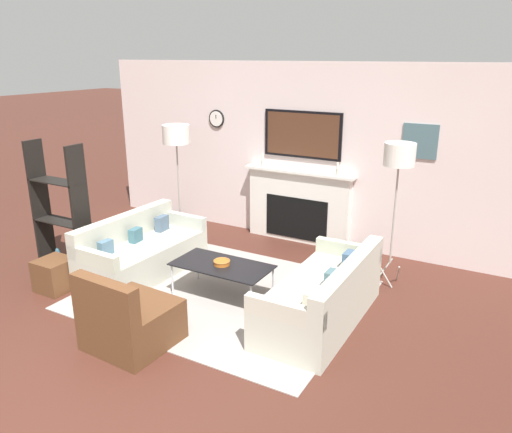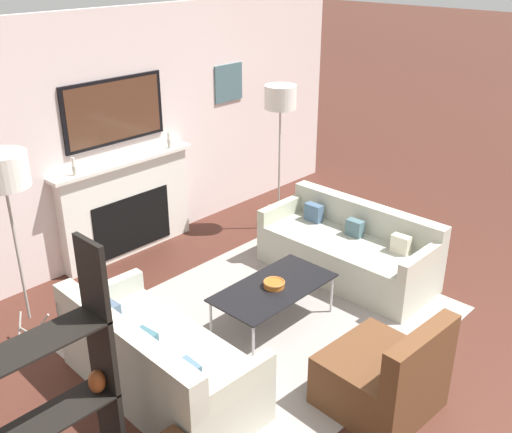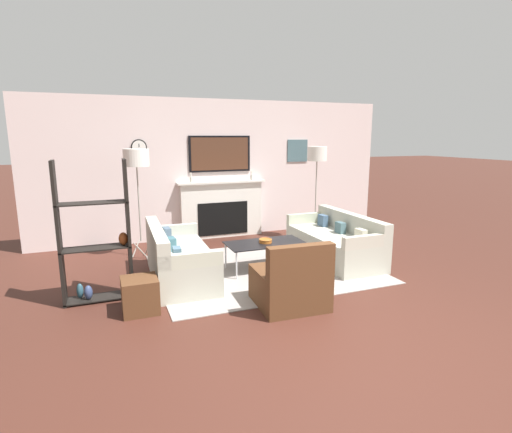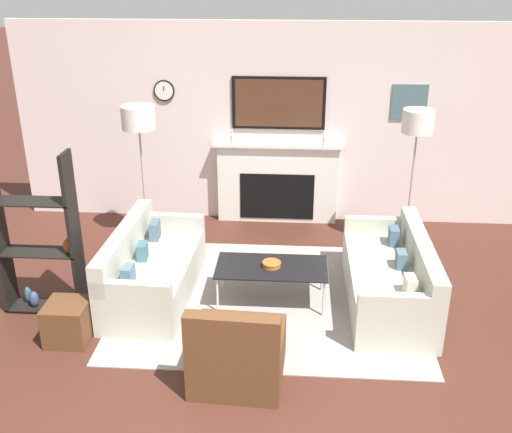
{
  "view_description": "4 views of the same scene",
  "coord_description": "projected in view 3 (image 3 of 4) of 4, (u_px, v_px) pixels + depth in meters",
  "views": [
    {
      "loc": [
        3.03,
        -2.26,
        2.8
      ],
      "look_at": [
        0.23,
        2.72,
        0.93
      ],
      "focal_mm": 35.0,
      "sensor_mm": 36.0,
      "label": 1
    },
    {
      "loc": [
        -3.51,
        -0.83,
        3.27
      ],
      "look_at": [
        0.2,
        2.66,
        0.95
      ],
      "focal_mm": 42.0,
      "sensor_mm": 36.0,
      "label": 2
    },
    {
      "loc": [
        -2.22,
        -3.07,
        1.99
      ],
      "look_at": [
        0.02,
        2.67,
        0.75
      ],
      "focal_mm": 28.0,
      "sensor_mm": 36.0,
      "label": 3
    },
    {
      "loc": [
        0.25,
        -3.31,
        3.4
      ],
      "look_at": [
        -0.19,
        2.92,
        0.72
      ],
      "focal_mm": 42.0,
      "sensor_mm": 36.0,
      "label": 4
    }
  ],
  "objects": [
    {
      "name": "area_rug",
      "position": [
        263.0,
        268.0,
        6.11
      ],
      "size": [
        3.2,
        2.62,
        0.01
      ],
      "color": "gray",
      "rests_on": "ground_plane"
    },
    {
      "name": "ottoman",
      "position": [
        140.0,
        295.0,
        4.58
      ],
      "size": [
        0.4,
        0.4,
        0.4
      ],
      "color": "#55341D",
      "rests_on": "ground_plane"
    },
    {
      "name": "floor_lamp_left",
      "position": [
        136.0,
        159.0,
        6.41
      ],
      "size": [
        0.41,
        0.41,
        1.8
      ],
      "color": "#9E998E",
      "rests_on": "ground_plane"
    },
    {
      "name": "decorative_bowl",
      "position": [
        265.0,
        241.0,
        5.98
      ],
      "size": [
        0.2,
        0.2,
        0.06
      ],
      "color": "#B55C1F",
      "rests_on": "coffee_table"
    },
    {
      "name": "coffee_table",
      "position": [
        265.0,
        244.0,
        6.0
      ],
      "size": [
        1.18,
        0.6,
        0.42
      ],
      "color": "black",
      "rests_on": "ground_plane"
    },
    {
      "name": "couch_right",
      "position": [
        335.0,
        243.0,
        6.52
      ],
      "size": [
        0.81,
        1.86,
        0.75
      ],
      "color": "#B2B3A2",
      "rests_on": "ground_plane"
    },
    {
      "name": "couch_left",
      "position": [
        178.0,
        260.0,
        5.6
      ],
      "size": [
        0.85,
        1.77,
        0.77
      ],
      "color": "#B2B3A2",
      "rests_on": "ground_plane"
    },
    {
      "name": "armchair",
      "position": [
        291.0,
        284.0,
        4.72
      ],
      "size": [
        0.82,
        0.81,
        0.82
      ],
      "color": "#55341D",
      "rests_on": "ground_plane"
    },
    {
      "name": "fireplace_wall",
      "position": [
        220.0,
        176.0,
        7.93
      ],
      "size": [
        7.15,
        0.28,
        2.7
      ],
      "color": "beige",
      "rests_on": "ground_plane"
    },
    {
      "name": "shelf_unit",
      "position": [
        96.0,
        239.0,
        4.81
      ],
      "size": [
        0.82,
        0.28,
        1.73
      ],
      "color": "black",
      "rests_on": "ground_plane"
    },
    {
      "name": "ground_plane",
      "position": [
        351.0,
        339.0,
        3.99
      ],
      "size": [
        60.0,
        60.0,
        0.0
      ],
      "primitive_type": "plane",
      "color": "#442219"
    },
    {
      "name": "floor_lamp_right",
      "position": [
        317.0,
        155.0,
        7.6
      ],
      "size": [
        0.37,
        0.37,
        1.81
      ],
      "color": "#9E998E",
      "rests_on": "ground_plane"
    }
  ]
}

